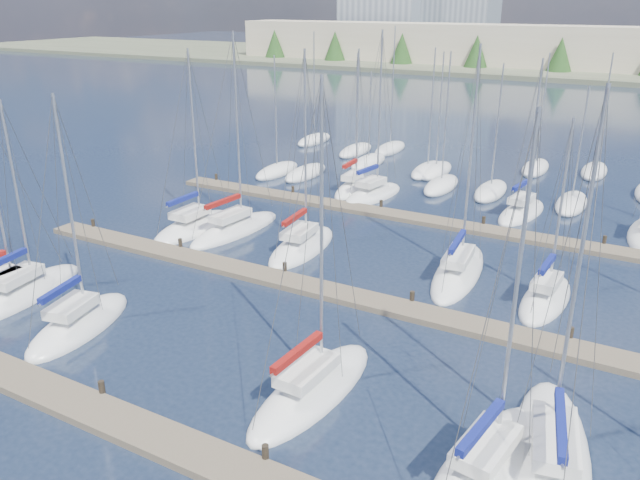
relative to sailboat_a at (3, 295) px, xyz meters
The scene contains 20 objects.
ground 55.46m from the sailboat_a, 73.32° to the left, with size 400.00×400.00×0.00m, color #202B40.
dock_near 16.64m from the sailboat_a, 16.97° to the right, with size 44.00×1.93×1.10m.
dock_mid 18.36m from the sailboat_a, 29.87° to the left, with size 44.00×1.93×1.10m.
dock_far 28.09m from the sailboat_a, 55.48° to the left, with size 44.00×1.93×1.10m.
sailboat_a is the anchor object (origin of this frame).
sailboat_c 6.30m from the sailboat_a, ahead, with size 4.13×7.59×12.19m.
sailboat_e 26.81m from the sailboat_a, ahead, with size 3.84×8.59×13.21m.
sailboat_n 29.01m from the sailboat_a, 74.84° to the left, with size 2.43×6.81×12.39m.
sailboat_d 19.24m from the sailboat_a, ahead, with size 3.08×8.45×13.60m.
sailboat_o 28.79m from the sailboat_a, 69.99° to the left, with size 3.73×7.70×13.92m.
sailboat_h 13.86m from the sailboat_a, 81.72° to the left, with size 3.04×7.80×13.11m.
sailboat_p 35.67m from the sailboat_a, 52.61° to the left, with size 3.38×7.33×12.21m.
sailboat_f 28.64m from the sailboat_a, ahead, with size 4.55×10.10×13.77m.
sailboat_j 17.72m from the sailboat_a, 53.13° to the left, with size 3.46×8.12×13.33m.
sailboat_l 29.59m from the sailboat_a, 28.22° to the left, with size 2.59×6.87×10.61m.
sailboat_i 15.47m from the sailboat_a, 71.65° to the left, with size 3.23×8.90×14.19m.
sailboat_k 25.79m from the sailboat_a, 36.08° to the left, with size 3.36×9.38×13.88m.
sailboat_b 1.10m from the sailboat_a, 43.65° to the left, with size 3.89×8.46×11.38m.
distant_boats 38.66m from the sailboat_a, 72.58° to the left, with size 36.93×20.75×13.30m.
shoreline 143.11m from the sailboat_a, 88.95° to the left, with size 400.00×60.00×38.00m.
Camera 1 is at (14.23, -11.54, 15.30)m, focal length 35.00 mm.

